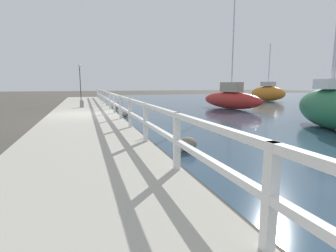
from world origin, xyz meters
TOP-DOWN VIEW (x-y plane):
  - ground_plane at (0.00, 0.00)m, footprint 120.00×120.00m
  - dock_walkway at (0.00, 0.00)m, footprint 3.22×36.00m
  - railing at (1.51, 0.00)m, footprint 0.10×32.50m
  - boulder_far_strip at (3.16, 10.16)m, footprint 0.38×0.34m
  - boulder_upstream at (2.05, 4.72)m, footprint 0.50×0.45m
  - boulder_near_dock at (2.18, 0.96)m, footprint 0.41×0.37m
  - boulder_mid_strip at (2.61, -7.01)m, footprint 0.50×0.45m
  - mooring_bollard at (-0.06, 3.83)m, footprint 0.24×0.24m
  - dock_lamp at (-0.17, 11.99)m, footprint 0.28×0.28m
  - sailboat_green at (9.36, -5.34)m, footprint 2.84×4.82m
  - sailboat_orange at (18.63, 10.03)m, footprint 2.21×4.35m
  - sailboat_blue at (19.50, 3.12)m, footprint 2.33×3.46m
  - sailboat_red at (10.13, 3.26)m, footprint 2.51×5.46m

SIDE VIEW (x-z plane):
  - ground_plane at x=0.00m, z-range 0.00..0.00m
  - boulder_far_strip at x=3.16m, z-range 0.00..0.28m
  - boulder_near_dock at x=2.18m, z-range 0.00..0.31m
  - dock_walkway at x=0.00m, z-range 0.00..0.32m
  - boulder_upstream at x=2.05m, z-range 0.00..0.38m
  - boulder_mid_strip at x=2.61m, z-range 0.00..0.38m
  - mooring_bollard at x=-0.06m, z-range 0.32..0.82m
  - sailboat_red at x=10.13m, z-range -3.31..4.78m
  - sailboat_blue at x=19.50m, z-range -2.32..4.00m
  - sailboat_green at x=9.36m, z-range -3.42..5.13m
  - sailboat_orange at x=18.63m, z-range -2.07..3.78m
  - railing at x=1.51m, z-range 0.49..1.45m
  - dock_lamp at x=-0.17m, z-range 1.14..4.33m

